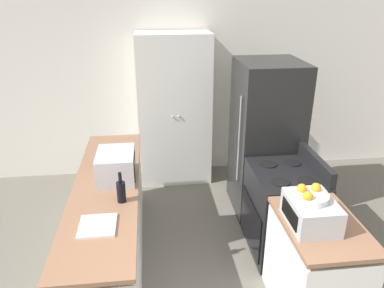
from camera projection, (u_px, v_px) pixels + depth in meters
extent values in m
cube|color=silver|center=(179.00, 85.00, 5.27)|extent=(7.00, 0.06, 2.60)
cube|color=silver|center=(110.00, 228.00, 3.64)|extent=(0.58, 2.44, 0.83)
cube|color=#896047|center=(106.00, 187.00, 3.46)|extent=(0.60, 2.49, 0.04)
cube|color=silver|center=(314.00, 272.00, 3.09)|extent=(0.58, 0.85, 0.83)
cube|color=#896047|center=(322.00, 225.00, 2.90)|extent=(0.60, 0.87, 0.04)
cube|color=silver|center=(174.00, 110.00, 5.09)|extent=(0.97, 0.51, 2.05)
sphere|color=#B2B2B7|center=(173.00, 117.00, 4.84)|extent=(0.03, 0.03, 0.03)
sphere|color=#B2B2B7|center=(179.00, 116.00, 4.85)|extent=(0.03, 0.03, 0.03)
cube|color=black|center=(282.00, 211.00, 3.86)|extent=(0.64, 0.80, 0.90)
cube|color=black|center=(251.00, 223.00, 3.86)|extent=(0.02, 0.70, 0.49)
cube|color=black|center=(316.00, 164.00, 3.68)|extent=(0.06, 0.76, 0.16)
cylinder|color=black|center=(281.00, 182.00, 3.49)|extent=(0.17, 0.17, 0.01)
cylinder|color=black|center=(268.00, 164.00, 3.84)|extent=(0.17, 0.17, 0.01)
cylinder|color=black|center=(307.00, 181.00, 3.52)|extent=(0.17, 0.17, 0.01)
cylinder|color=black|center=(292.00, 163.00, 3.86)|extent=(0.17, 0.17, 0.01)
cube|color=black|center=(265.00, 139.00, 4.44)|extent=(0.71, 0.79, 1.84)
cylinder|color=gray|center=(239.00, 140.00, 4.16)|extent=(0.02, 0.02, 1.01)
cube|color=#B2B2B7|center=(116.00, 166.00, 3.51)|extent=(0.35, 0.45, 0.27)
cube|color=black|center=(135.00, 166.00, 3.50)|extent=(0.01, 0.28, 0.20)
cylinder|color=black|center=(121.00, 192.00, 3.16)|extent=(0.08, 0.08, 0.18)
cylinder|color=black|center=(120.00, 178.00, 3.10)|extent=(0.03, 0.03, 0.09)
cube|color=#B2B2B7|center=(311.00, 212.00, 2.85)|extent=(0.33, 0.44, 0.21)
cube|color=black|center=(290.00, 214.00, 2.83)|extent=(0.01, 0.31, 0.13)
cylinder|color=silver|center=(311.00, 197.00, 2.80)|extent=(0.26, 0.26, 0.05)
sphere|color=orange|center=(316.00, 188.00, 2.84)|extent=(0.08, 0.08, 0.08)
sphere|color=orange|center=(302.00, 189.00, 2.83)|extent=(0.08, 0.08, 0.08)
sphere|color=orange|center=(308.00, 196.00, 2.73)|extent=(0.08, 0.08, 0.08)
cube|color=silver|center=(98.00, 226.00, 2.85)|extent=(0.28, 0.29, 0.02)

